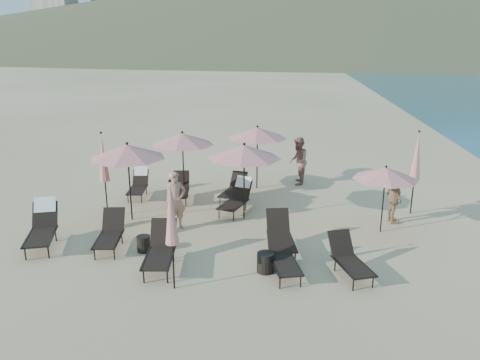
# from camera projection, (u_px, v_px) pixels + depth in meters

# --- Properties ---
(ground) EXTENTS (800.00, 800.00, 0.00)m
(ground) POSITION_uv_depth(u_px,v_px,m) (245.00, 261.00, 11.87)
(ground) COLOR #D6BA8C
(ground) RESTS_ON ground
(volcanic_headland) EXTENTS (690.00, 690.00, 55.00)m
(volcanic_headland) POSITION_uv_depth(u_px,v_px,m) (411.00, 4.00, 285.01)
(volcanic_headland) COLOR brown
(volcanic_headland) RESTS_ON ground
(hotel_skyline) EXTENTS (109.00, 82.00, 55.00)m
(hotel_skyline) POSITION_uv_depth(u_px,v_px,m) (132.00, 7.00, 273.04)
(hotel_skyline) COLOR beige
(hotel_skyline) RESTS_ON ground
(lounger_0) EXTENTS (1.19, 1.94, 1.14)m
(lounger_0) POSITION_uv_depth(u_px,v_px,m) (42.00, 226.00, 12.70)
(lounger_0) COLOR black
(lounger_0) RESTS_ON ground
(lounger_1) EXTENTS (0.84, 1.66, 0.91)m
(lounger_1) POSITION_uv_depth(u_px,v_px,m) (110.00, 233.00, 12.54)
(lounger_1) COLOR black
(lounger_1) RESTS_ON ground
(lounger_2) EXTENTS (0.86, 1.81, 1.00)m
(lounger_2) POSITION_uv_depth(u_px,v_px,m) (160.00, 249.00, 11.46)
(lounger_2) COLOR black
(lounger_2) RESTS_ON ground
(lounger_3) EXTENTS (0.91, 1.74, 0.95)m
(lounger_3) POSITION_uv_depth(u_px,v_px,m) (281.00, 235.00, 12.34)
(lounger_3) COLOR black
(lounger_3) RESTS_ON ground
(lounger_4) EXTENTS (0.94, 1.63, 0.88)m
(lounger_4) POSITION_uv_depth(u_px,v_px,m) (283.00, 257.00, 11.16)
(lounger_4) COLOR black
(lounger_4) RESTS_ON ground
(lounger_5) EXTENTS (1.08, 1.65, 0.89)m
(lounger_5) POSITION_uv_depth(u_px,v_px,m) (349.00, 259.00, 11.09)
(lounger_5) COLOR black
(lounger_5) RESTS_ON ground
(lounger_6) EXTENTS (0.73, 1.58, 0.95)m
(lounger_6) POSITION_uv_depth(u_px,v_px,m) (139.00, 184.00, 16.76)
(lounger_6) COLOR black
(lounger_6) RESTS_ON ground
(lounger_7) EXTENTS (0.81, 1.62, 0.89)m
(lounger_7) POSITION_uv_depth(u_px,v_px,m) (180.00, 189.00, 16.33)
(lounger_7) COLOR black
(lounger_7) RESTS_ON ground
(lounger_8) EXTENTS (1.04, 1.74, 1.02)m
(lounger_8) POSITION_uv_depth(u_px,v_px,m) (237.00, 197.00, 15.23)
(lounger_8) COLOR black
(lounger_8) RESTS_ON ground
(lounger_9) EXTENTS (0.92, 1.62, 0.88)m
(lounger_9) POSITION_uv_depth(u_px,v_px,m) (234.00, 189.00, 16.33)
(lounger_9) COLOR black
(lounger_9) RESTS_ON ground
(umbrella_open_0) EXTENTS (2.30, 2.30, 2.47)m
(umbrella_open_0) POSITION_uv_depth(u_px,v_px,m) (127.00, 151.00, 14.03)
(umbrella_open_0) COLOR black
(umbrella_open_0) RESTS_ON ground
(umbrella_open_1) EXTENTS (2.27, 2.27, 2.44)m
(umbrella_open_1) POSITION_uv_depth(u_px,v_px,m) (244.00, 152.00, 14.12)
(umbrella_open_1) COLOR black
(umbrella_open_1) RESTS_ON ground
(umbrella_open_2) EXTENTS (1.87, 1.87, 2.01)m
(umbrella_open_2) POSITION_uv_depth(u_px,v_px,m) (386.00, 173.00, 13.21)
(umbrella_open_2) COLOR black
(umbrella_open_2) RESTS_ON ground
(umbrella_open_3) EXTENTS (2.21, 2.21, 2.38)m
(umbrella_open_3) POSITION_uv_depth(u_px,v_px,m) (182.00, 139.00, 16.20)
(umbrella_open_3) COLOR black
(umbrella_open_3) RESTS_ON ground
(umbrella_open_4) EXTENTS (2.23, 2.23, 2.41)m
(umbrella_open_4) POSITION_uv_depth(u_px,v_px,m) (257.00, 133.00, 17.18)
(umbrella_open_4) COLOR black
(umbrella_open_4) RESTS_ON ground
(umbrella_closed_0) EXTENTS (0.30, 0.30, 2.58)m
(umbrella_closed_0) POSITION_uv_depth(u_px,v_px,m) (171.00, 214.00, 10.06)
(umbrella_closed_0) COLOR black
(umbrella_closed_0) RESTS_ON ground
(umbrella_closed_1) EXTENTS (0.32, 0.32, 2.73)m
(umbrella_closed_1) POSITION_uv_depth(u_px,v_px,m) (417.00, 156.00, 14.61)
(umbrella_closed_1) COLOR black
(umbrella_closed_1) RESTS_ON ground
(umbrella_closed_2) EXTENTS (0.32, 0.32, 2.74)m
(umbrella_closed_2) POSITION_uv_depth(u_px,v_px,m) (103.00, 158.00, 14.39)
(umbrella_closed_2) COLOR black
(umbrella_closed_2) RESTS_ON ground
(side_table_0) EXTENTS (0.35, 0.35, 0.43)m
(side_table_0) POSITION_uv_depth(u_px,v_px,m) (144.00, 244.00, 12.37)
(side_table_0) COLOR black
(side_table_0) RESTS_ON ground
(side_table_1) EXTENTS (0.42, 0.42, 0.49)m
(side_table_1) POSITION_uv_depth(u_px,v_px,m) (265.00, 262.00, 11.27)
(side_table_1) COLOR black
(side_table_1) RESTS_ON ground
(beachgoer_a) EXTENTS (0.76, 0.73, 1.76)m
(beachgoer_a) POSITION_uv_depth(u_px,v_px,m) (176.00, 201.00, 13.68)
(beachgoer_a) COLOR tan
(beachgoer_a) RESTS_ON ground
(beachgoer_b) EXTENTS (0.76, 0.95, 1.85)m
(beachgoer_b) POSITION_uv_depth(u_px,v_px,m) (298.00, 161.00, 18.00)
(beachgoer_b) COLOR #9A614F
(beachgoer_b) RESTS_ON ground
(beachgoer_c) EXTENTS (0.56, 0.99, 1.60)m
(beachgoer_c) POSITION_uv_depth(u_px,v_px,m) (394.00, 198.00, 14.18)
(beachgoer_c) COLOR tan
(beachgoer_c) RESTS_ON ground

